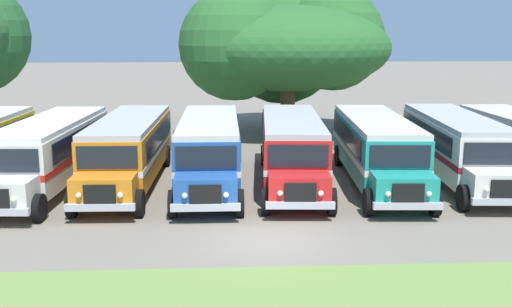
# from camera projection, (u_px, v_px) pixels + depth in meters

# --- Properties ---
(ground_plane) EXTENTS (220.00, 220.00, 0.00)m
(ground_plane) POSITION_uv_depth(u_px,v_px,m) (266.00, 241.00, 19.07)
(ground_plane) COLOR slate
(parked_bus_slot_1) EXTENTS (3.19, 10.91, 2.82)m
(parked_bus_slot_1) POSITION_uv_depth(u_px,v_px,m) (50.00, 150.00, 25.44)
(parked_bus_slot_1) COLOR silver
(parked_bus_slot_1) RESTS_ON ground_plane
(parked_bus_slot_2) EXTENTS (2.91, 10.87, 2.82)m
(parked_bus_slot_2) POSITION_uv_depth(u_px,v_px,m) (129.00, 147.00, 25.97)
(parked_bus_slot_2) COLOR orange
(parked_bus_slot_2) RESTS_ON ground_plane
(parked_bus_slot_3) EXTENTS (2.70, 10.84, 2.82)m
(parked_bus_slot_3) POSITION_uv_depth(u_px,v_px,m) (209.00, 148.00, 25.96)
(parked_bus_slot_3) COLOR #23519E
(parked_bus_slot_3) RESTS_ON ground_plane
(parked_bus_slot_4) EXTENTS (3.22, 10.92, 2.82)m
(parked_bus_slot_4) POSITION_uv_depth(u_px,v_px,m) (292.00, 146.00, 26.21)
(parked_bus_slot_4) COLOR red
(parked_bus_slot_4) RESTS_ON ground_plane
(parked_bus_slot_5) EXTENTS (3.20, 10.91, 2.82)m
(parked_bus_slot_5) POSITION_uv_depth(u_px,v_px,m) (377.00, 147.00, 26.13)
(parked_bus_slot_5) COLOR teal
(parked_bus_slot_5) RESTS_ON ground_plane
(parked_bus_slot_6) EXTENTS (3.28, 10.93, 2.82)m
(parked_bus_slot_6) POSITION_uv_depth(u_px,v_px,m) (456.00, 144.00, 26.65)
(parked_bus_slot_6) COLOR silver
(parked_bus_slot_6) RESTS_ON ground_plane
(broad_shade_tree) EXTENTS (12.98, 13.26, 9.63)m
(broad_shade_tree) POSITION_uv_depth(u_px,v_px,m) (285.00, 45.00, 38.06)
(broad_shade_tree) COLOR brown
(broad_shade_tree) RESTS_ON ground_plane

